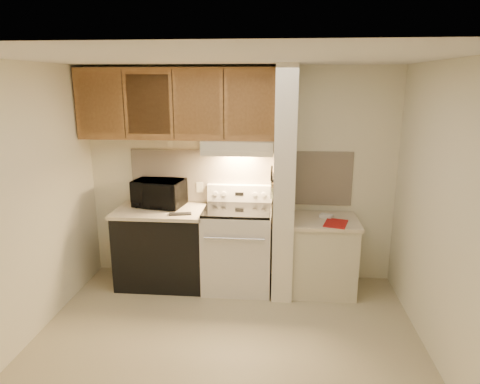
# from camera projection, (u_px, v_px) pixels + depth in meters

# --- Properties ---
(floor) EXTENTS (3.60, 3.60, 0.00)m
(floor) POSITION_uv_depth(u_px,v_px,m) (226.00, 344.00, 3.90)
(floor) COLOR #BCB08E
(floor) RESTS_ON ground
(ceiling) EXTENTS (3.60, 3.60, 0.00)m
(ceiling) POSITION_uv_depth(u_px,v_px,m) (223.00, 58.00, 3.27)
(ceiling) COLOR white
(ceiling) RESTS_ON wall_back
(wall_back) EXTENTS (3.60, 2.50, 0.02)m
(wall_back) POSITION_uv_depth(u_px,v_px,m) (240.00, 175.00, 5.03)
(wall_back) COLOR #F0EBCC
(wall_back) RESTS_ON floor
(wall_left) EXTENTS (0.02, 3.00, 2.50)m
(wall_left) POSITION_uv_depth(u_px,v_px,m) (21.00, 208.00, 3.74)
(wall_left) COLOR #F0EBCC
(wall_left) RESTS_ON floor
(wall_right) EXTENTS (0.02, 3.00, 2.50)m
(wall_right) POSITION_uv_depth(u_px,v_px,m) (446.00, 219.00, 3.43)
(wall_right) COLOR #F0EBCC
(wall_right) RESTS_ON floor
(backsplash) EXTENTS (2.60, 0.02, 0.63)m
(backsplash) POSITION_uv_depth(u_px,v_px,m) (240.00, 177.00, 5.03)
(backsplash) COLOR #F6E4CD
(backsplash) RESTS_ON wall_back
(range_body) EXTENTS (0.76, 0.65, 0.92)m
(range_body) POSITION_uv_depth(u_px,v_px,m) (237.00, 249.00, 4.90)
(range_body) COLOR silver
(range_body) RESTS_ON floor
(oven_window) EXTENTS (0.50, 0.01, 0.30)m
(oven_window) POSITION_uv_depth(u_px,v_px,m) (235.00, 257.00, 4.59)
(oven_window) COLOR black
(oven_window) RESTS_ON range_body
(oven_handle) EXTENTS (0.65, 0.02, 0.02)m
(oven_handle) POSITION_uv_depth(u_px,v_px,m) (234.00, 239.00, 4.49)
(oven_handle) COLOR silver
(oven_handle) RESTS_ON range_body
(cooktop) EXTENTS (0.74, 0.64, 0.03)m
(cooktop) POSITION_uv_depth(u_px,v_px,m) (237.00, 209.00, 4.78)
(cooktop) COLOR black
(cooktop) RESTS_ON range_body
(range_backguard) EXTENTS (0.76, 0.08, 0.20)m
(range_backguard) POSITION_uv_depth(u_px,v_px,m) (240.00, 193.00, 5.03)
(range_backguard) COLOR silver
(range_backguard) RESTS_ON range_body
(range_display) EXTENTS (0.10, 0.01, 0.04)m
(range_display) POSITION_uv_depth(u_px,v_px,m) (239.00, 194.00, 4.99)
(range_display) COLOR black
(range_display) RESTS_ON range_backguard
(range_knob_left_outer) EXTENTS (0.05, 0.02, 0.05)m
(range_knob_left_outer) POSITION_uv_depth(u_px,v_px,m) (216.00, 194.00, 5.01)
(range_knob_left_outer) COLOR silver
(range_knob_left_outer) RESTS_ON range_backguard
(range_knob_left_inner) EXTENTS (0.05, 0.02, 0.05)m
(range_knob_left_inner) POSITION_uv_depth(u_px,v_px,m) (224.00, 194.00, 5.00)
(range_knob_left_inner) COLOR silver
(range_knob_left_inner) RESTS_ON range_backguard
(range_knob_right_inner) EXTENTS (0.05, 0.02, 0.05)m
(range_knob_right_inner) POSITION_uv_depth(u_px,v_px,m) (255.00, 194.00, 4.97)
(range_knob_right_inner) COLOR silver
(range_knob_right_inner) RESTS_ON range_backguard
(range_knob_right_outer) EXTENTS (0.05, 0.02, 0.05)m
(range_knob_right_outer) POSITION_uv_depth(u_px,v_px,m) (263.00, 195.00, 4.96)
(range_knob_right_outer) COLOR silver
(range_knob_right_outer) RESTS_ON range_backguard
(dishwasher_front) EXTENTS (1.00, 0.63, 0.87)m
(dishwasher_front) POSITION_uv_depth(u_px,v_px,m) (163.00, 248.00, 4.99)
(dishwasher_front) COLOR black
(dishwasher_front) RESTS_ON floor
(left_countertop) EXTENTS (1.04, 0.67, 0.04)m
(left_countertop) POSITION_uv_depth(u_px,v_px,m) (161.00, 211.00, 4.88)
(left_countertop) COLOR beige
(left_countertop) RESTS_ON dishwasher_front
(spoon_rest) EXTENTS (0.26, 0.13, 0.02)m
(spoon_rest) POSITION_uv_depth(u_px,v_px,m) (180.00, 214.00, 4.68)
(spoon_rest) COLOR black
(spoon_rest) RESTS_ON left_countertop
(teal_jar) EXTENTS (0.10, 0.10, 0.10)m
(teal_jar) POSITION_uv_depth(u_px,v_px,m) (170.00, 200.00, 5.07)
(teal_jar) COLOR #2A705F
(teal_jar) RESTS_ON left_countertop
(outlet) EXTENTS (0.08, 0.01, 0.12)m
(outlet) POSITION_uv_depth(u_px,v_px,m) (200.00, 187.00, 5.09)
(outlet) COLOR beige
(outlet) RESTS_ON backsplash
(microwave) EXTENTS (0.62, 0.47, 0.31)m
(microwave) POSITION_uv_depth(u_px,v_px,m) (159.00, 193.00, 4.97)
(microwave) COLOR black
(microwave) RESTS_ON left_countertop
(partition_pillar) EXTENTS (0.22, 0.70, 2.50)m
(partition_pillar) POSITION_uv_depth(u_px,v_px,m) (284.00, 183.00, 4.65)
(partition_pillar) COLOR white
(partition_pillar) RESTS_ON floor
(pillar_trim) EXTENTS (0.01, 0.70, 0.04)m
(pillar_trim) POSITION_uv_depth(u_px,v_px,m) (273.00, 178.00, 4.65)
(pillar_trim) COLOR olive
(pillar_trim) RESTS_ON partition_pillar
(knife_strip) EXTENTS (0.02, 0.42, 0.04)m
(knife_strip) POSITION_uv_depth(u_px,v_px,m) (273.00, 178.00, 4.60)
(knife_strip) COLOR black
(knife_strip) RESTS_ON partition_pillar
(knife_blade_a) EXTENTS (0.01, 0.03, 0.16)m
(knife_blade_a) POSITION_uv_depth(u_px,v_px,m) (271.00, 190.00, 4.48)
(knife_blade_a) COLOR silver
(knife_blade_a) RESTS_ON knife_strip
(knife_handle_a) EXTENTS (0.02, 0.02, 0.10)m
(knife_handle_a) POSITION_uv_depth(u_px,v_px,m) (271.00, 176.00, 4.44)
(knife_handle_a) COLOR black
(knife_handle_a) RESTS_ON knife_strip
(knife_blade_b) EXTENTS (0.01, 0.04, 0.18)m
(knife_blade_b) POSITION_uv_depth(u_px,v_px,m) (271.00, 189.00, 4.56)
(knife_blade_b) COLOR silver
(knife_blade_b) RESTS_ON knife_strip
(knife_handle_b) EXTENTS (0.02, 0.02, 0.10)m
(knife_handle_b) POSITION_uv_depth(u_px,v_px,m) (272.00, 175.00, 4.51)
(knife_handle_b) COLOR black
(knife_handle_b) RESTS_ON knife_strip
(knife_blade_c) EXTENTS (0.01, 0.04, 0.20)m
(knife_blade_c) POSITION_uv_depth(u_px,v_px,m) (271.00, 188.00, 4.63)
(knife_blade_c) COLOR silver
(knife_blade_c) RESTS_ON knife_strip
(knife_handle_c) EXTENTS (0.02, 0.02, 0.10)m
(knife_handle_c) POSITION_uv_depth(u_px,v_px,m) (272.00, 173.00, 4.59)
(knife_handle_c) COLOR black
(knife_handle_c) RESTS_ON knife_strip
(knife_blade_d) EXTENTS (0.01, 0.04, 0.16)m
(knife_blade_d) POSITION_uv_depth(u_px,v_px,m) (272.00, 185.00, 4.71)
(knife_blade_d) COLOR silver
(knife_blade_d) RESTS_ON knife_strip
(knife_handle_d) EXTENTS (0.02, 0.02, 0.10)m
(knife_handle_d) POSITION_uv_depth(u_px,v_px,m) (272.00, 171.00, 4.67)
(knife_handle_d) COLOR black
(knife_handle_d) RESTS_ON knife_strip
(knife_blade_e) EXTENTS (0.01, 0.04, 0.18)m
(knife_blade_e) POSITION_uv_depth(u_px,v_px,m) (272.00, 184.00, 4.78)
(knife_blade_e) COLOR silver
(knife_blade_e) RESTS_ON knife_strip
(knife_handle_e) EXTENTS (0.02, 0.02, 0.10)m
(knife_handle_e) POSITION_uv_depth(u_px,v_px,m) (272.00, 170.00, 4.75)
(knife_handle_e) COLOR black
(knife_handle_e) RESTS_ON knife_strip
(oven_mitt) EXTENTS (0.03, 0.09, 0.23)m
(oven_mitt) POSITION_uv_depth(u_px,v_px,m) (272.00, 188.00, 4.85)
(oven_mitt) COLOR slate
(oven_mitt) RESTS_ON partition_pillar
(right_cab_base) EXTENTS (0.70, 0.60, 0.81)m
(right_cab_base) POSITION_uv_depth(u_px,v_px,m) (323.00, 257.00, 4.83)
(right_cab_base) COLOR beige
(right_cab_base) RESTS_ON floor
(right_countertop) EXTENTS (0.74, 0.64, 0.04)m
(right_countertop) POSITION_uv_depth(u_px,v_px,m) (325.00, 221.00, 4.72)
(right_countertop) COLOR beige
(right_countertop) RESTS_ON right_cab_base
(red_folder) EXTENTS (0.30, 0.36, 0.01)m
(red_folder) POSITION_uv_depth(u_px,v_px,m) (336.00, 223.00, 4.56)
(red_folder) COLOR #AA1613
(red_folder) RESTS_ON right_countertop
(white_box) EXTENTS (0.16, 0.14, 0.04)m
(white_box) POSITION_uv_depth(u_px,v_px,m) (326.00, 216.00, 4.77)
(white_box) COLOR white
(white_box) RESTS_ON right_countertop
(range_hood) EXTENTS (0.78, 0.44, 0.15)m
(range_hood) POSITION_uv_depth(u_px,v_px,m) (238.00, 147.00, 4.73)
(range_hood) COLOR beige
(range_hood) RESTS_ON upper_cabinets
(hood_lip) EXTENTS (0.78, 0.04, 0.06)m
(hood_lip) POSITION_uv_depth(u_px,v_px,m) (237.00, 154.00, 4.54)
(hood_lip) COLOR beige
(hood_lip) RESTS_ON range_hood
(upper_cabinets) EXTENTS (2.18, 0.33, 0.77)m
(upper_cabinets) POSITION_uv_depth(u_px,v_px,m) (177.00, 104.00, 4.72)
(upper_cabinets) COLOR olive
(upper_cabinets) RESTS_ON wall_back
(cab_door_a) EXTENTS (0.46, 0.01, 0.63)m
(cab_door_a) POSITION_uv_depth(u_px,v_px,m) (99.00, 104.00, 4.63)
(cab_door_a) COLOR olive
(cab_door_a) RESTS_ON upper_cabinets
(cab_gap_a) EXTENTS (0.01, 0.01, 0.73)m
(cab_gap_a) POSITION_uv_depth(u_px,v_px,m) (123.00, 104.00, 4.61)
(cab_gap_a) COLOR black
(cab_gap_a) RESTS_ON upper_cabinets
(cab_door_b) EXTENTS (0.46, 0.01, 0.63)m
(cab_door_b) POSITION_uv_depth(u_px,v_px,m) (148.00, 104.00, 4.58)
(cab_door_b) COLOR olive
(cab_door_b) RESTS_ON upper_cabinets
(cab_gap_b) EXTENTS (0.01, 0.01, 0.73)m
(cab_gap_b) POSITION_uv_depth(u_px,v_px,m) (173.00, 105.00, 4.56)
(cab_gap_b) COLOR black
(cab_gap_b) RESTS_ON upper_cabinets
(cab_door_c) EXTENTS (0.46, 0.01, 0.63)m
(cab_door_c) POSITION_uv_depth(u_px,v_px,m) (198.00, 105.00, 4.54)
(cab_door_c) COLOR olive
(cab_door_c) RESTS_ON upper_cabinets
(cab_gap_c) EXTENTS (0.01, 0.01, 0.73)m
(cab_gap_c) POSITION_uv_depth(u_px,v_px,m) (224.00, 105.00, 4.51)
(cab_gap_c) COLOR black
(cab_gap_c) RESTS_ON upper_cabinets
(cab_door_d) EXTENTS (0.46, 0.01, 0.63)m
(cab_door_d) POSITION_uv_depth(u_px,v_px,m) (249.00, 105.00, 4.49)
(cab_door_d) COLOR olive
(cab_door_d) RESTS_ON upper_cabinets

